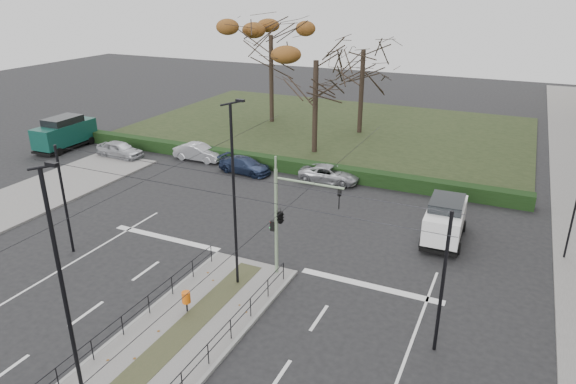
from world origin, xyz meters
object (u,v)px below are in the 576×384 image
object	(u,v)px
parked_car_fourth	(329,174)
bare_tree_near	(316,67)
parked_car_first	(120,150)
bare_tree_center	(363,56)
green_van	(65,132)
parked_car_second	(199,152)
white_van	(445,219)
parked_car_third	(245,165)
rust_tree	(271,35)
traffic_light	(282,215)
streetlamp_median_near	(65,299)
streetlamp_median_far	(234,195)
litter_bin	(186,298)

from	to	relation	value
parked_car_fourth	bare_tree_near	bearing A→B (deg)	28.25
parked_car_first	parked_car_fourth	size ratio (longest dim) A/B	0.95
bare_tree_near	bare_tree_center	bearing A→B (deg)	78.07
parked_car_fourth	green_van	distance (m)	24.09
parked_car_fourth	bare_tree_center	xyz separation A→B (m)	(-2.05, 13.81, 6.71)
parked_car_second	bare_tree_center	bearing A→B (deg)	-36.13
white_van	green_van	distance (m)	33.33
parked_car_second	parked_car_fourth	size ratio (longest dim) A/B	0.94
parked_car_third	parked_car_fourth	distance (m)	6.63
parked_car_third	white_van	size ratio (longest dim) A/B	0.90
parked_car_second	rust_tree	distance (m)	16.05
parked_car_fourth	parked_car_second	bearing A→B (deg)	86.23
traffic_light	streetlamp_median_near	world-z (taller)	streetlamp_median_near
white_van	bare_tree_center	xyz separation A→B (m)	(-11.13, 19.71, 6.04)
streetlamp_median_far	parked_car_third	size ratio (longest dim) A/B	2.10
parked_car_first	streetlamp_median_far	bearing A→B (deg)	-123.09
parked_car_first	bare_tree_center	distance (m)	23.28
parked_car_first	parked_car_second	size ratio (longest dim) A/B	1.01
traffic_light	parked_car_third	bearing A→B (deg)	126.17
parked_car_first	green_van	xyz separation A→B (m)	(-6.20, 0.14, 0.73)
litter_bin	traffic_light	bearing A→B (deg)	62.48
parked_car_fourth	white_van	distance (m)	10.84
traffic_light	litter_bin	xyz separation A→B (m)	(-2.42, -4.64, -2.46)
streetlamp_median_near	white_van	xyz separation A→B (m)	(8.60, 18.26, -3.39)
parked_car_second	bare_tree_near	xyz separation A→B (m)	(7.85, 5.91, 6.53)
litter_bin	streetlamp_median_far	world-z (taller)	streetlamp_median_far
litter_bin	parked_car_second	distance (m)	21.52
parked_car_fourth	bare_tree_center	size ratio (longest dim) A/B	0.43
green_van	rust_tree	distance (m)	21.44
green_van	bare_tree_center	distance (m)	27.61
litter_bin	white_van	world-z (taller)	white_van
parked_car_third	traffic_light	bearing A→B (deg)	-138.52
streetlamp_median_far	parked_car_fourth	xyz separation A→B (m)	(-0.92, 14.93, -4.05)
parked_car_first	streetlamp_median_near	bearing A→B (deg)	-138.93
litter_bin	bare_tree_near	size ratio (longest dim) A/B	0.09
parked_car_second	rust_tree	bearing A→B (deg)	-0.48
traffic_light	bare_tree_center	size ratio (longest dim) A/B	0.52
parked_car_third	streetlamp_median_near	bearing A→B (deg)	-157.85
parked_car_fourth	traffic_light	bearing A→B (deg)	-171.95
traffic_light	bare_tree_near	distance (m)	20.73
white_van	rust_tree	world-z (taller)	rust_tree
green_van	bare_tree_near	xyz separation A→B (m)	(20.34, 8.01, 5.77)
streetlamp_median_far	litter_bin	bearing A→B (deg)	-106.09
litter_bin	white_van	size ratio (longest dim) A/B	0.21
streetlamp_median_near	streetlamp_median_far	distance (m)	9.23
litter_bin	white_van	bearing A→B (deg)	53.11
parked_car_second	green_van	world-z (taller)	green_van
parked_car_fourth	bare_tree_near	world-z (taller)	bare_tree_near
litter_bin	parked_car_fourth	distance (m)	17.90
litter_bin	streetlamp_median_near	size ratio (longest dim) A/B	0.11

